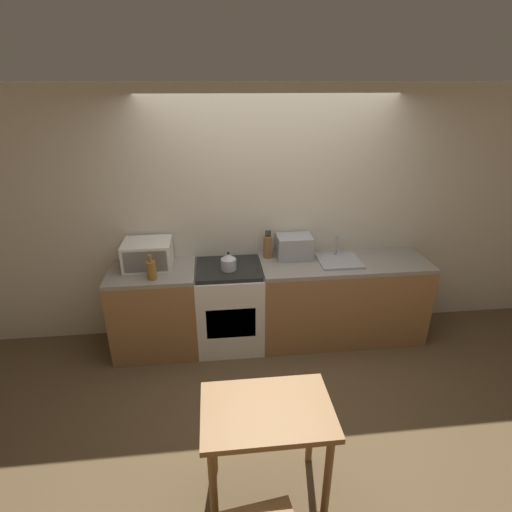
# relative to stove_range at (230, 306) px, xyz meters

# --- Properties ---
(ground_plane) EXTENTS (16.00, 16.00, 0.00)m
(ground_plane) POSITION_rel_stove_range_xyz_m (0.45, -0.84, -0.45)
(ground_plane) COLOR brown
(wall_back) EXTENTS (10.00, 0.06, 2.60)m
(wall_back) POSITION_rel_stove_range_xyz_m (0.45, 0.34, 0.85)
(wall_back) COLOR beige
(wall_back) RESTS_ON ground_plane
(counter_left_run) EXTENTS (0.84, 0.62, 0.90)m
(counter_left_run) POSITION_rel_stove_range_xyz_m (-0.76, 0.00, 0.00)
(counter_left_run) COLOR olive
(counter_left_run) RESTS_ON ground_plane
(counter_right_run) EXTENTS (1.74, 0.62, 0.90)m
(counter_right_run) POSITION_rel_stove_range_xyz_m (1.20, 0.00, 0.00)
(counter_right_run) COLOR olive
(counter_right_run) RESTS_ON ground_plane
(stove_range) EXTENTS (0.67, 0.62, 0.90)m
(stove_range) POSITION_rel_stove_range_xyz_m (0.00, 0.00, 0.00)
(stove_range) COLOR silver
(stove_range) RESTS_ON ground_plane
(kettle) EXTENTS (0.15, 0.15, 0.19)m
(kettle) POSITION_rel_stove_range_xyz_m (0.00, -0.06, 0.53)
(kettle) COLOR #B7B7BC
(kettle) RESTS_ON stove_range
(microwave) EXTENTS (0.46, 0.38, 0.27)m
(microwave) POSITION_rel_stove_range_xyz_m (-0.79, 0.10, 0.59)
(microwave) COLOR silver
(microwave) RESTS_ON counter_left_run
(bottle) EXTENTS (0.09, 0.09, 0.24)m
(bottle) POSITION_rel_stove_range_xyz_m (-0.72, -0.18, 0.55)
(bottle) COLOR olive
(bottle) RESTS_ON counter_left_run
(knife_block) EXTENTS (0.08, 0.08, 0.30)m
(knife_block) POSITION_rel_stove_range_xyz_m (0.43, 0.20, 0.57)
(knife_block) COLOR brown
(knife_block) RESTS_ON counter_right_run
(toaster_oven) EXTENTS (0.36, 0.26, 0.24)m
(toaster_oven) POSITION_rel_stove_range_xyz_m (0.70, 0.16, 0.57)
(toaster_oven) COLOR #999BA0
(toaster_oven) RESTS_ON counter_right_run
(sink_basin) EXTENTS (0.43, 0.40, 0.24)m
(sink_basin) POSITION_rel_stove_range_xyz_m (1.14, 0.01, 0.47)
(sink_basin) COLOR #999BA0
(sink_basin) RESTS_ON counter_right_run
(dining_table) EXTENTS (0.82, 0.56, 0.75)m
(dining_table) POSITION_rel_stove_range_xyz_m (0.15, -1.76, 0.18)
(dining_table) COLOR brown
(dining_table) RESTS_ON ground_plane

